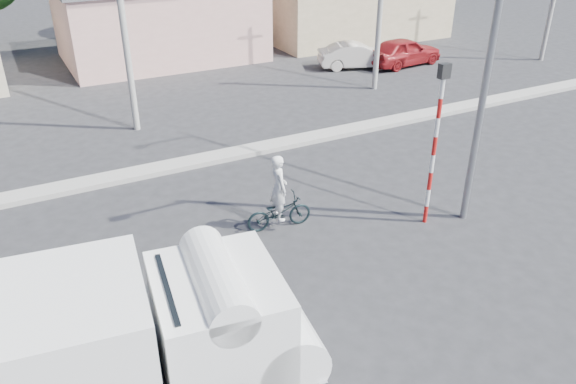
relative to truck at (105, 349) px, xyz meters
name	(u,v)px	position (x,y,z in m)	size (l,w,h in m)	color
ground_plane	(358,285)	(5.68, 1.17, -1.54)	(120.00, 120.00, 0.00)	#29292B
median	(225,155)	(5.68, 9.17, -1.46)	(40.00, 0.80, 0.16)	#99968E
truck	(105,349)	(0.00, 0.00, 0.00)	(7.00, 3.36, 2.79)	black
bicycle	(279,212)	(5.23, 4.26, -1.08)	(0.62, 1.77, 0.93)	black
cyclist	(279,198)	(5.23, 4.26, -0.64)	(0.66, 0.43, 1.80)	white
car_cream	(357,55)	(15.91, 16.53, -0.90)	(1.35, 3.88, 1.28)	beige
car_red	(404,51)	(18.37, 15.82, -0.82)	(1.71, 4.24, 1.44)	maroon
traffic_pole	(436,133)	(8.88, 2.67, 1.05)	(0.28, 0.18, 4.36)	red
streetlight	(488,36)	(9.81, 2.37, 3.42)	(2.34, 0.22, 9.00)	slate
building_row	(143,19)	(6.77, 23.17, 0.59)	(37.80, 7.30, 4.44)	#C4B294
utility_poles	(259,7)	(8.93, 13.17, 2.52)	(35.40, 0.24, 8.00)	#99968E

